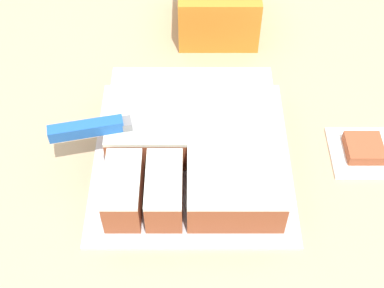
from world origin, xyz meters
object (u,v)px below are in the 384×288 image
object	(u,v)px
knife	(110,126)
storage_box	(218,3)
brownie	(364,148)
cake_board	(192,158)
cake	(194,142)

from	to	relation	value
knife	storage_box	world-z (taller)	storage_box
knife	brownie	xyz separation A→B (m)	(0.44, 0.01, -0.07)
brownie	knife	bearing A→B (deg)	-178.72
cake_board	cake	size ratio (longest dim) A/B	1.17
cake_board	storage_box	distance (m)	0.39
knife	storage_box	size ratio (longest dim) A/B	1.91
cake	brownie	distance (m)	0.30
knife	brownie	size ratio (longest dim) A/B	5.58
cake	brownie	world-z (taller)	cake
cake_board	cake	world-z (taller)	cake
cake_board	cake	bearing A→B (deg)	46.03
cake	storage_box	xyz separation A→B (m)	(0.05, 0.38, 0.02)
cake_board	brownie	size ratio (longest dim) A/B	5.68
storage_box	cake_board	bearing A→B (deg)	-98.37
cake	storage_box	distance (m)	0.38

